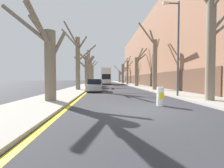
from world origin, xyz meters
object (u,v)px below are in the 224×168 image
street_tree_right_1 (154,60)px  street_tree_right_2 (137,69)px  street_tree_left_4 (92,73)px  street_tree_right_5 (120,75)px  street_tree_left_0 (47,56)px  street_tree_right_3 (128,71)px  double_decker_bus (106,76)px  parked_car_2 (98,83)px  traffic_bollard (160,96)px  parked_car_1 (97,84)px  parked_car_0 (95,86)px  street_tree_right_4 (123,72)px  street_tree_right_0 (212,40)px  street_tree_left_1 (78,60)px  street_tree_left_3 (90,70)px  lamp_post (177,44)px  street_tree_left_2 (86,68)px

street_tree_right_1 → street_tree_right_2: (0.15, 10.29, -0.50)m
street_tree_left_4 → street_tree_right_2: (10.29, -20.33, 0.08)m
street_tree_right_2 → street_tree_right_5: size_ratio=1.06×
street_tree_left_0 → street_tree_right_2: (10.47, 19.92, 0.54)m
street_tree_right_3 → double_decker_bus: bearing=145.0°
parked_car_2 → street_tree_right_1: bearing=-55.9°
street_tree_left_4 → street_tree_right_1: size_ratio=0.86×
street_tree_left_0 → traffic_bollard: 7.32m
parked_car_1 → street_tree_left_0: bearing=-99.7°
parked_car_0 → traffic_bollard: 11.09m
street_tree_right_4 → parked_car_2: 21.24m
street_tree_left_4 → street_tree_right_2: bearing=-63.2°
street_tree_right_0 → street_tree_left_1: bearing=133.9°
street_tree_left_3 → street_tree_left_4: bearing=90.9°
parked_car_0 → traffic_bollard: bearing=-67.8°
street_tree_left_3 → lamp_post: size_ratio=1.15×
parked_car_0 → double_decker_bus: bearing=85.7°
street_tree_right_1 → parked_car_0: bearing=-172.9°
street_tree_right_1 → street_tree_right_4: 30.97m
street_tree_left_2 → street_tree_right_0: size_ratio=0.93×
street_tree_right_5 → double_decker_bus: size_ratio=0.66×
street_tree_right_2 → lamp_post: size_ratio=0.98×
double_decker_bus → street_tree_right_2: bearing=-67.3°
street_tree_left_3 → street_tree_right_3: bearing=0.5°
street_tree_left_0 → parked_car_0: street_tree_left_0 is taller
double_decker_bus → parked_car_0: bearing=-94.3°
street_tree_right_1 → parked_car_1: 9.88m
street_tree_right_0 → street_tree_right_5: bearing=90.1°
street_tree_right_1 → street_tree_left_4: bearing=108.3°
street_tree_left_1 → parked_car_0: (2.27, -1.58, -3.33)m
street_tree_right_3 → lamp_post: lamp_post is taller
traffic_bollard → street_tree_right_1: bearing=72.2°
street_tree_left_0 → street_tree_right_5: street_tree_right_5 is taller
street_tree_right_1 → parked_car_0: size_ratio=2.05×
street_tree_right_2 → parked_car_1: street_tree_right_2 is taller
street_tree_left_0 → street_tree_right_3: 31.92m
street_tree_right_0 → street_tree_right_5: street_tree_right_0 is taller
street_tree_right_3 → street_tree_right_4: size_ratio=0.85×
street_tree_right_2 → parked_car_2: street_tree_right_2 is taller
street_tree_left_0 → street_tree_left_2: bearing=89.2°
street_tree_left_0 → street_tree_right_2: 22.51m
street_tree_right_5 → parked_car_1: size_ratio=1.58×
street_tree_left_2 → street_tree_right_1: street_tree_right_1 is taller
street_tree_right_1 → double_decker_bus: street_tree_right_1 is taller
street_tree_left_1 → lamp_post: (9.32, -8.04, 0.31)m
street_tree_right_0 → parked_car_0: (-8.03, 9.13, -3.29)m
lamp_post → street_tree_left_1: bearing=139.2°
street_tree_left_0 → parked_car_0: bearing=73.7°
street_tree_left_3 → parked_car_2: size_ratio=2.01×
parked_car_1 → street_tree_left_2: bearing=111.0°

